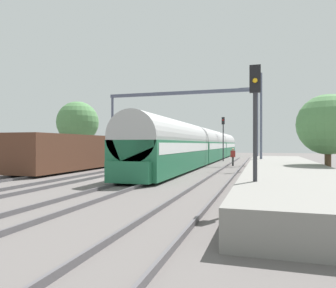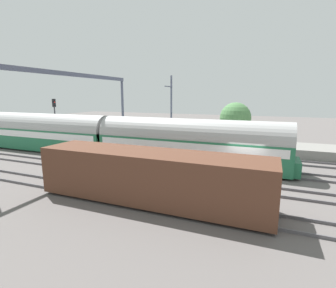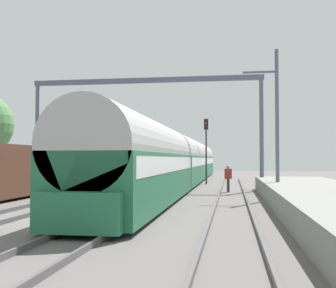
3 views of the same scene
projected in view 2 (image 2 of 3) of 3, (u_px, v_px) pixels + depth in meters
The scene contains 13 objects.
ground at pixel (243, 179), 18.22m from camera, with size 120.00×120.00×0.00m, color #605A59.
track_far_west at pixel (230, 214), 12.69m from camera, with size 1.52×60.00×0.16m.
track_west at pixel (240, 187), 16.37m from camera, with size 1.51×60.00×0.16m.
track_east at pixel (246, 170), 20.05m from camera, with size 1.51×60.00×0.16m.
track_far_east at pixel (250, 159), 23.73m from camera, with size 1.52×60.00×0.16m.
platform at pixel (234, 146), 27.87m from camera, with size 4.40×28.00×0.90m.
passenger_train at pixel (44, 132), 27.48m from camera, with size 2.93×49.20×3.82m.
freight_car at pixel (151, 177), 14.04m from camera, with size 2.80×13.00×2.70m.
person_crossing at pixel (127, 140), 28.17m from camera, with size 0.47×0.43×1.73m.
railway_signal_far at pixel (55, 117), 29.03m from camera, with size 0.36×0.30×5.48m.
catenary_gantry at pixel (73, 95), 22.63m from camera, with size 16.53×0.28×7.86m.
catenary_pole_east_mid at pixel (171, 111), 28.38m from camera, with size 1.90×0.20×8.00m.
tree_east_background at pixel (235, 118), 29.63m from camera, with size 3.58×3.58×5.09m.
Camera 2 is at (-18.18, -1.56, 5.87)m, focal length 27.28 mm.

